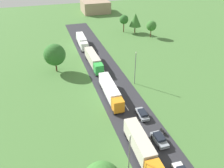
{
  "coord_description": "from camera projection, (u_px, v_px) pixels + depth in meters",
  "views": [
    {
      "loc": [
        -16.17,
        -15.09,
        32.46
      ],
      "look_at": [
        -1.39,
        32.17,
        2.67
      ],
      "focal_mm": 37.29,
      "sensor_mm": 36.0,
      "label": 1
    }
  ],
  "objects": [
    {
      "name": "lamppost_second",
      "position": [
        135.0,
        67.0,
        60.6
      ],
      "size": [
        0.36,
        0.36,
        9.2
      ],
      "color": "slate",
      "rests_on": "ground"
    },
    {
      "name": "truck_second",
      "position": [
        110.0,
        90.0,
        56.28
      ],
      "size": [
        2.75,
        14.07,
        3.51
      ],
      "color": "orange",
      "rests_on": "road"
    },
    {
      "name": "car_second",
      "position": [
        159.0,
        139.0,
        43.96
      ],
      "size": [
        1.94,
        4.3,
        1.5
      ],
      "color": "#8C939E",
      "rests_on": "road"
    },
    {
      "name": "truck_lead",
      "position": [
        141.0,
        146.0,
        40.64
      ],
      "size": [
        2.77,
        12.47,
        3.7
      ],
      "color": "orange",
      "rests_on": "road"
    },
    {
      "name": "lamppost_lead",
      "position": [
        129.0,
        152.0,
        36.61
      ],
      "size": [
        0.36,
        0.36,
        7.94
      ],
      "color": "slate",
      "rests_on": "ground"
    },
    {
      "name": "tree_birch",
      "position": [
        124.0,
        20.0,
        97.68
      ],
      "size": [
        3.77,
        3.77,
        7.27
      ],
      "color": "#513823",
      "rests_on": "ground"
    },
    {
      "name": "car_third",
      "position": [
        142.0,
        114.0,
        50.57
      ],
      "size": [
        1.94,
        4.39,
        1.45
      ],
      "color": "#8C939E",
      "rests_on": "road"
    },
    {
      "name": "lane_marking_centre",
      "position": [
        134.0,
        119.0,
        50.29
      ],
      "size": [
        0.16,
        120.8,
        0.01
      ],
      "color": "white",
      "rests_on": "road"
    },
    {
      "name": "tree_pine",
      "position": [
        55.0,
        55.0,
        66.6
      ],
      "size": [
        6.28,
        6.28,
        8.47
      ],
      "color": "#513823",
      "rests_on": "ground"
    },
    {
      "name": "tree_oak",
      "position": [
        135.0,
        20.0,
        96.71
      ],
      "size": [
        4.92,
        4.92,
        8.26
      ],
      "color": "#513823",
      "rests_on": "ground"
    },
    {
      "name": "truck_fourth",
      "position": [
        82.0,
        41.0,
        85.26
      ],
      "size": [
        2.79,
        12.45,
        3.56
      ],
      "color": "white",
      "rests_on": "road"
    },
    {
      "name": "truck_third",
      "position": [
        93.0,
        60.0,
        71.33
      ],
      "size": [
        2.63,
        14.42,
        3.59
      ],
      "color": "green",
      "rests_on": "road"
    },
    {
      "name": "tree_elm",
      "position": [
        151.0,
        26.0,
        92.52
      ],
      "size": [
        4.05,
        4.05,
        6.68
      ],
      "color": "#513823",
      "rests_on": "ground"
    },
    {
      "name": "motorcycle_courier",
      "position": [
        163.0,
        131.0,
        46.23
      ],
      "size": [
        0.28,
        1.94,
        0.91
      ],
      "color": "black",
      "rests_on": "road"
    },
    {
      "name": "road",
      "position": [
        128.0,
        109.0,
        53.23
      ],
      "size": [
        10.0,
        140.0,
        0.06
      ],
      "primitive_type": "cube",
      "color": "#2B2B30",
      "rests_on": "ground"
    },
    {
      "name": "distant_building",
      "position": [
        95.0,
        7.0,
        128.19
      ],
      "size": [
        14.35,
        13.35,
        6.05
      ],
      "primitive_type": "cube",
      "color": "#9E846B",
      "rests_on": "ground"
    }
  ]
}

